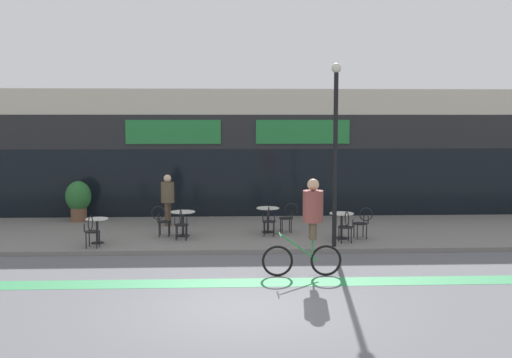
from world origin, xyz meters
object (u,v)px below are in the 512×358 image
Objects in this scene: lamp_post at (335,141)px; cyclist_0 at (310,220)px; cafe_chair_0_near at (92,229)px; cafe_chair_2_near at (269,219)px; bistro_table_3 at (342,220)px; cafe_chair_3_side at (363,221)px; cafe_chair_1_near at (181,222)px; cafe_chair_1_side at (162,219)px; pedestrian_near_end at (168,195)px; planter_pot at (78,199)px; bistro_table_2 at (268,215)px; bistro_table_1 at (183,218)px; bistro_table_0 at (97,226)px; cafe_chair_3_near at (346,225)px; cafe_chair_2_side at (288,216)px.

lamp_post reaches higher than cyclist_0.
cafe_chair_0_near is 1.00× the size of cafe_chair_2_near.
cafe_chair_3_side is at bearing 1.00° from bistro_table_3.
cyclist_0 is (3.21, -3.59, 0.66)m from cafe_chair_1_near.
bistro_table_3 is 2.12m from cafe_chair_2_near.
cafe_chair_1_near is 5.24m from cafe_chair_3_side.
pedestrian_near_end is at bearing 90.43° from cafe_chair_1_side.
pedestrian_near_end is (3.11, -0.97, 0.23)m from planter_pot.
cafe_chair_1_side is 5.74m from cyclist_0.
bistro_table_2 is 5.26m from cafe_chair_0_near.
cafe_chair_2_near is 6.93m from planter_pot.
cafe_chair_1_side is 5.62m from lamp_post.
cafe_chair_1_near is (-0.00, -0.63, -0.01)m from bistro_table_1.
bistro_table_2 is at bearing 174.27° from pedestrian_near_end.
bistro_table_0 is at bearing -150.38° from cafe_chair_1_side.
cafe_chair_0_near is 6.94m from cafe_chair_3_near.
cafe_chair_3_near is (5.25, -1.18, 0.00)m from cafe_chair_1_side.
cafe_chair_2_near is 4.16m from cyclist_0.
bistro_table_1 is at bearing 3.23° from cafe_chair_2_side.
pedestrian_near_end is at bearing 56.19° from cafe_chair_3_near.
bistro_table_0 is at bearing 174.18° from lamp_post.
lamp_post is (1.05, -2.08, 2.34)m from cafe_chair_2_side.
cafe_chair_0_near is (-6.92, -1.01, -0.02)m from bistro_table_3.
lamp_post is at bearing -111.43° from cyclist_0.
cafe_chair_2_near is (2.53, -0.16, -0.01)m from bistro_table_1.
cafe_chair_3_near is at bearing -95.06° from cafe_chair_1_near.
planter_pot is at bearing 159.83° from bistro_table_2.
cafe_chair_1_side is (1.68, 1.57, 0.00)m from cafe_chair_0_near.
bistro_table_3 is at bearing -6.85° from bistro_table_1.
cafe_chair_1_side and cafe_chair_3_near have the same top height.
cafe_chair_3_side is at bearing -90.58° from cafe_chair_2_near.
cafe_chair_2_near is 0.54× the size of pedestrian_near_end.
cafe_chair_0_near is at bearing 88.95° from cafe_chair_3_near.
cafe_chair_2_side is 1.00× the size of cafe_chair_3_near.
cafe_chair_1_side is 1.86m from pedestrian_near_end.
bistro_table_3 is 3.97m from cyclist_0.
pedestrian_near_end reaches higher than cafe_chair_1_near.
pedestrian_near_end is (1.67, 2.74, 0.49)m from bistro_table_0.
bistro_table_0 is at bearing 99.61° from cafe_chair_1_near.
lamp_post reaches higher than bistro_table_2.
bistro_table_3 is 0.63m from cafe_chair_3_near.
planter_pot is (-1.43, 3.71, 0.26)m from bistro_table_0.
bistro_table_0 is at bearing -176.79° from bistro_table_3.
bistro_table_1 is 2.79m from cafe_chair_0_near.
bistro_table_2 reaches higher than bistro_table_1.
bistro_table_3 is at bearing 3.21° from bistro_table_0.
pedestrian_near_end is (1.68, 3.37, 0.47)m from cafe_chair_0_near.
cyclist_0 is 1.34× the size of pedestrian_near_end.
lamp_post is 2.20× the size of cyclist_0.
planter_pot reaches higher than cafe_chair_3_side.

